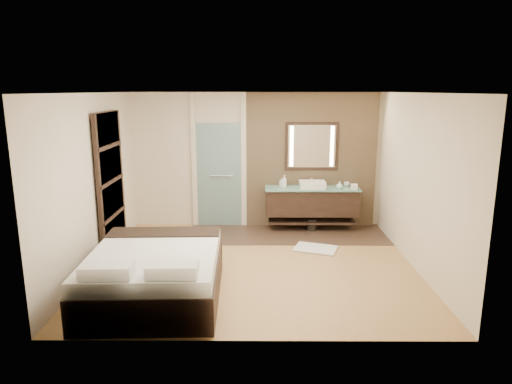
{
  "coord_description": "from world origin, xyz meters",
  "views": [
    {
      "loc": [
        0.04,
        -6.86,
        2.74
      ],
      "look_at": [
        0.0,
        0.6,
        1.07
      ],
      "focal_mm": 32.0,
      "sensor_mm": 36.0,
      "label": 1
    }
  ],
  "objects_px": {
    "vanity": "(312,201)",
    "bed": "(155,274)",
    "waste_bin": "(312,225)",
    "mirror_unit": "(312,146)"
  },
  "relations": [
    {
      "from": "vanity",
      "to": "mirror_unit",
      "type": "height_order",
      "value": "mirror_unit"
    },
    {
      "from": "vanity",
      "to": "waste_bin",
      "type": "relative_size",
      "value": 7.58
    },
    {
      "from": "bed",
      "to": "waste_bin",
      "type": "height_order",
      "value": "bed"
    },
    {
      "from": "waste_bin",
      "to": "vanity",
      "type": "bearing_deg",
      "value": 94.41
    },
    {
      "from": "vanity",
      "to": "waste_bin",
      "type": "bearing_deg",
      "value": -85.59
    },
    {
      "from": "mirror_unit",
      "to": "waste_bin",
      "type": "relative_size",
      "value": 4.34
    },
    {
      "from": "mirror_unit",
      "to": "waste_bin",
      "type": "xyz_separation_m",
      "value": [
        0.01,
        -0.31,
        -1.53
      ]
    },
    {
      "from": "vanity",
      "to": "bed",
      "type": "relative_size",
      "value": 0.85
    },
    {
      "from": "vanity",
      "to": "bed",
      "type": "height_order",
      "value": "vanity"
    },
    {
      "from": "bed",
      "to": "waste_bin",
      "type": "distance_m",
      "value": 3.88
    }
  ]
}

